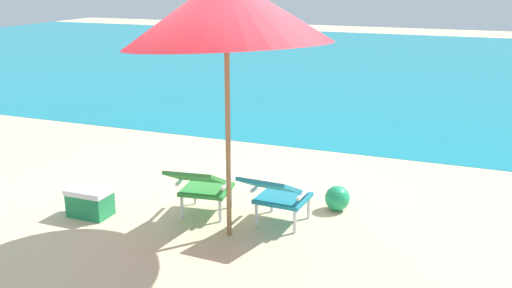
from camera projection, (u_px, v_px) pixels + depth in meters
The scene contains 7 objects.
ground_plane at pixel (333, 131), 9.99m from camera, with size 40.00×40.00×0.00m, color beige.
ocean_band at pixel (400, 66), 16.96m from camera, with size 40.00×18.00×0.01m, color teal.
lounge_chair_left at pixel (201, 184), 6.33m from camera, with size 0.64×0.94×0.68m.
lounge_chair_right at pixel (277, 193), 6.09m from camera, with size 0.58×0.90×0.68m.
beach_umbrella_center at pixel (226, 10), 5.40m from camera, with size 2.81×2.80×2.67m.
beach_ball at pixel (337, 198), 6.63m from camera, with size 0.29×0.29×0.29m, color #1E9E60.
cooler_box at pixel (90, 202), 6.48m from camera, with size 0.47×0.32×0.32m.
Camera 1 is at (2.32, -5.45, 2.61)m, focal length 40.98 mm.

